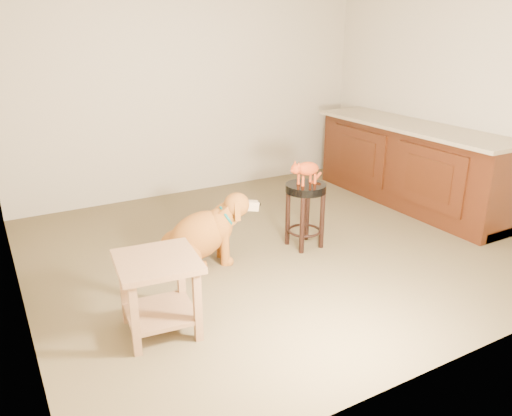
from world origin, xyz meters
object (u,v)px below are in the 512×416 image
padded_stool (305,203)px  tabby_kitten (306,170)px  golden_retriever (199,237)px  side_table (159,284)px  wood_stool (374,165)px

padded_stool → tabby_kitten: 0.32m
golden_retriever → tabby_kitten: (1.00, -0.14, 0.50)m
side_table → padded_stool: bearing=22.4°
padded_stool → tabby_kitten: size_ratio=1.50×
wood_stool → tabby_kitten: size_ratio=1.72×
golden_retriever → tabby_kitten: tabby_kitten is taller
side_table → golden_retriever: golden_retriever is taller
padded_stool → golden_retriever: bearing=172.2°
golden_retriever → side_table: bearing=-115.0°
wood_stool → golden_retriever: 2.77m
side_table → tabby_kitten: size_ratio=1.43×
side_table → wood_stool: bearing=25.4°
side_table → tabby_kitten: tabby_kitten is taller
golden_retriever → tabby_kitten: bearing=5.2°
wood_stool → tabby_kitten: (-1.66, -0.89, 0.39)m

